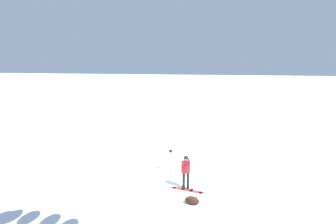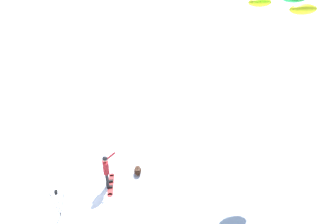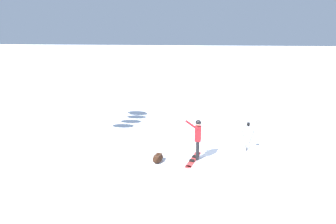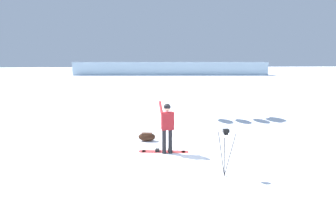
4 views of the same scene
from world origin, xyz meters
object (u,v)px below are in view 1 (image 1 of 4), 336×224
Objects in this scene: gear_bag_large at (192,200)px; camera_tripod at (171,156)px; snowboarder at (186,169)px; snowboard at (187,190)px.

camera_tripod reaches higher than gear_bag_large.
snowboarder is 1.02× the size of snowboard.
snowboard is at bearing 18.62° from gear_bag_large.
snowboard is at bearing -148.37° from camera_tripod.
snowboarder is at bearing 35.56° from snowboard.
gear_bag_large is at bearing -153.05° from camera_tripod.
gear_bag_large is (-1.44, -0.49, 0.16)m from snowboard.
snowboard is 2.86m from camera_tripod.
snowboard is 1.29× the size of camera_tripod.
snowboard is (-0.15, -0.11, -1.06)m from snowboarder.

